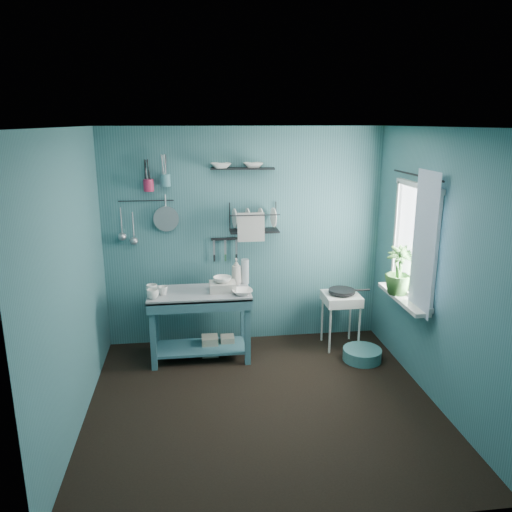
{
  "coord_description": "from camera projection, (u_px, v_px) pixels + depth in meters",
  "views": [
    {
      "loc": [
        -0.59,
        -4.09,
        2.54
      ],
      "look_at": [
        0.05,
        0.85,
        1.2
      ],
      "focal_mm": 35.0,
      "sensor_mm": 36.0,
      "label": 1
    }
  ],
  "objects": [
    {
      "name": "counter_bowl",
      "position": [
        242.0,
        292.0,
        5.27
      ],
      "size": [
        0.22,
        0.22,
        0.05
      ],
      "primitive_type": "imported",
      "color": "white",
      "rests_on": "work_counter"
    },
    {
      "name": "utensil_cup_teal",
      "position": [
        165.0,
        180.0,
        5.4
      ],
      "size": [
        0.11,
        0.11,
        0.13
      ],
      "primitive_type": "cylinder",
      "color": "teal",
      "rests_on": "wall_back"
    },
    {
      "name": "ceiling",
      "position": [
        263.0,
        127.0,
        4.0
      ],
      "size": [
        3.2,
        3.2,
        0.0
      ],
      "primitive_type": "plane",
      "rotation": [
        3.14,
        0.0,
        0.0
      ],
      "color": "silver",
      "rests_on": "ground"
    },
    {
      "name": "hotplate_stand",
      "position": [
        340.0,
        320.0,
        5.77
      ],
      "size": [
        0.44,
        0.44,
        0.64
      ],
      "primitive_type": "cube",
      "rotation": [
        0.0,
        0.0,
        0.09
      ],
      "color": "silver",
      "rests_on": "floor"
    },
    {
      "name": "soap_bottle",
      "position": [
        236.0,
        271.0,
        5.57
      ],
      "size": [
        0.12,
        0.12,
        0.3
      ],
      "primitive_type": "imported",
      "color": "#BBB4AB",
      "rests_on": "work_counter"
    },
    {
      "name": "hook_rail",
      "position": [
        146.0,
        201.0,
        5.48
      ],
      "size": [
        0.6,
        0.01,
        0.01
      ],
      "primitive_type": "cylinder",
      "rotation": [
        0.0,
        1.57,
        0.0
      ],
      "color": "black",
      "rests_on": "wall_back"
    },
    {
      "name": "storage_tin_large",
      "position": [
        210.0,
        346.0,
        5.6
      ],
      "size": [
        0.18,
        0.18,
        0.22
      ],
      "primitive_type": "cube",
      "color": "gray",
      "rests_on": "floor"
    },
    {
      "name": "upper_shelf",
      "position": [
        243.0,
        169.0,
        5.45
      ],
      "size": [
        0.72,
        0.26,
        0.01
      ],
      "primitive_type": "cube",
      "rotation": [
        0.0,
        0.0,
        -0.11
      ],
      "color": "black",
      "rests_on": "wall_back"
    },
    {
      "name": "ladle_inner",
      "position": [
        133.0,
        226.0,
        5.52
      ],
      "size": [
        0.01,
        0.01,
        0.3
      ],
      "primitive_type": "cylinder",
      "color": "#9D9EA5",
      "rests_on": "wall_back"
    },
    {
      "name": "storage_tin_small",
      "position": [
        228.0,
        344.0,
        5.66
      ],
      "size": [
        0.15,
        0.15,
        0.2
      ],
      "primitive_type": "cube",
      "color": "gray",
      "rests_on": "floor"
    },
    {
      "name": "wash_tub",
      "position": [
        223.0,
        287.0,
        5.37
      ],
      "size": [
        0.28,
        0.22,
        0.1
      ],
      "primitive_type": "cube",
      "color": "#BBB4AB",
      "rests_on": "work_counter"
    },
    {
      "name": "mug_mid",
      "position": [
        163.0,
        291.0,
        5.25
      ],
      "size": [
        0.14,
        0.14,
        0.09
      ],
      "primitive_type": "imported",
      "rotation": [
        0.0,
        0.0,
        0.52
      ],
      "color": "white",
      "rests_on": "work_counter"
    },
    {
      "name": "utensil_cup_magenta",
      "position": [
        149.0,
        185.0,
        5.39
      ],
      "size": [
        0.11,
        0.11,
        0.13
      ],
      "primitive_type": "cylinder",
      "color": "#AD2044",
      "rests_on": "wall_back"
    },
    {
      "name": "potted_plant",
      "position": [
        399.0,
        271.0,
        5.07
      ],
      "size": [
        0.36,
        0.36,
        0.5
      ],
      "primitive_type": "imported",
      "rotation": [
        0.0,
        0.0,
        -0.39
      ],
      "color": "#2C5923",
      "rests_on": "windowsill"
    },
    {
      "name": "curtain_rod",
      "position": [
        417.0,
        175.0,
        4.74
      ],
      "size": [
        0.02,
        1.05,
        0.02
      ],
      "primitive_type": "cylinder",
      "rotation": [
        1.57,
        0.0,
        0.0
      ],
      "color": "black",
      "rests_on": "wall_right"
    },
    {
      "name": "wall_left",
      "position": [
        72.0,
        283.0,
        4.12
      ],
      "size": [
        0.0,
        3.0,
        3.0
      ],
      "primitive_type": "plane",
      "rotation": [
        1.57,
        0.0,
        1.57
      ],
      "color": "#316065",
      "rests_on": "ground"
    },
    {
      "name": "windowsill",
      "position": [
        403.0,
        298.0,
        5.05
      ],
      "size": [
        0.16,
        0.95,
        0.04
      ],
      "primitive_type": "cube",
      "color": "silver",
      "rests_on": "wall_right"
    },
    {
      "name": "mug_right",
      "position": [
        152.0,
        289.0,
        5.29
      ],
      "size": [
        0.17,
        0.17,
        0.1
      ],
      "primitive_type": "imported",
      "rotation": [
        0.0,
        0.0,
        1.05
      ],
      "color": "white",
      "rests_on": "work_counter"
    },
    {
      "name": "window_glass",
      "position": [
        416.0,
        242.0,
        4.91
      ],
      "size": [
        0.0,
        1.1,
        1.1
      ],
      "primitive_type": "plane",
      "rotation": [
        1.57,
        0.0,
        1.57
      ],
      "color": "white",
      "rests_on": "wall_right"
    },
    {
      "name": "colander",
      "position": [
        166.0,
        219.0,
        5.54
      ],
      "size": [
        0.28,
        0.03,
        0.28
      ],
      "primitive_type": "cylinder",
      "rotation": [
        1.54,
        0.0,
        0.0
      ],
      "color": "#9D9EA5",
      "rests_on": "wall_back"
    },
    {
      "name": "tub_bowl",
      "position": [
        222.0,
        280.0,
        5.35
      ],
      "size": [
        0.19,
        0.19,
        0.06
      ],
      "primitive_type": "imported",
      "color": "white",
      "rests_on": "wash_tub"
    },
    {
      "name": "wall_right",
      "position": [
        437.0,
        269.0,
        4.52
      ],
      "size": [
        0.0,
        3.0,
        3.0
      ],
      "primitive_type": "plane",
      "rotation": [
        1.57,
        0.0,
        -1.57
      ],
      "color": "#316065",
      "rests_on": "ground"
    },
    {
      "name": "water_bottle",
      "position": [
        245.0,
        271.0,
        5.61
      ],
      "size": [
        0.09,
        0.09,
        0.28
      ],
      "primitive_type": "cylinder",
      "color": "#A4B1B6",
      "rests_on": "work_counter"
    },
    {
      "name": "wall_back",
      "position": [
        244.0,
        237.0,
        5.76
      ],
      "size": [
        3.2,
        0.0,
        3.2
      ],
      "primitive_type": "plane",
      "rotation": [
        1.57,
        0.0,
        0.0
      ],
      "color": "#316065",
      "rests_on": "ground"
    },
    {
      "name": "floor_basin",
      "position": [
        362.0,
        354.0,
        5.49
      ],
      "size": [
        0.42,
        0.42,
        0.13
      ],
      "primitive_type": "cylinder",
      "color": "teal",
      "rests_on": "floor"
    },
    {
      "name": "floor",
      "position": [
        262.0,
        404.0,
        4.65
      ],
      "size": [
        3.2,
        3.2,
        0.0
      ],
      "primitive_type": "plane",
      "color": "black",
      "rests_on": "ground"
    },
    {
      "name": "dish_rack",
      "position": [
        254.0,
        218.0,
        5.58
      ],
      "size": [
        0.58,
        0.31,
        0.32
      ],
      "primitive_type": "cube",
      "rotation": [
        0.0,
        0.0,
        -0.13
      ],
      "color": "black",
      "rests_on": "wall_back"
    },
    {
      "name": "frying_pan",
      "position": [
        342.0,
        291.0,
        5.68
      ],
      "size": [
        0.3,
        0.3,
        0.03
      ],
      "primitive_type": "cylinder",
      "color": "black",
      "rests_on": "hotplate_stand"
    },
    {
      "name": "mug_left",
      "position": [
        153.0,
        294.0,
        5.14
      ],
      "size": [
        0.12,
        0.12,
        0.1
      ],
      "primitive_type": "imported",
      "color": "white",
      "rests_on": "work_counter"
    },
    {
      "name": "ladle_outer",
      "position": [
        121.0,
        221.0,
        5.49
      ],
      "size": [
        0.01,
        0.01,
        0.3
      ],
      "primitive_type": "cylinder",
      "color": "#9D9EA5",
      "rests_on": "wall_back"
    },
    {
      "name": "wall_front",
      "position": [
        300.0,
        353.0,
        2.89
      ],
      "size": [
        3.2,
        0.0,
        3.2
      ],
      "primitive_type": "plane",
      "rotation": [
        -1.57,
        0.0,
        0.0
      ],
      "color": "#316065",
      "rests_on": "ground"
    },
    {
      "name": "shelf_bowl_right",
      "position": [
        253.0,
        168.0,
        5.47
      ],
      "size": [
        0.23,
        0.23,
        0.05
      ],
      "primitive_type": "imported",
      "rotation": [
        0.0,
        0.0,
        -0.05
      ],
      "color": "white",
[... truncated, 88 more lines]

